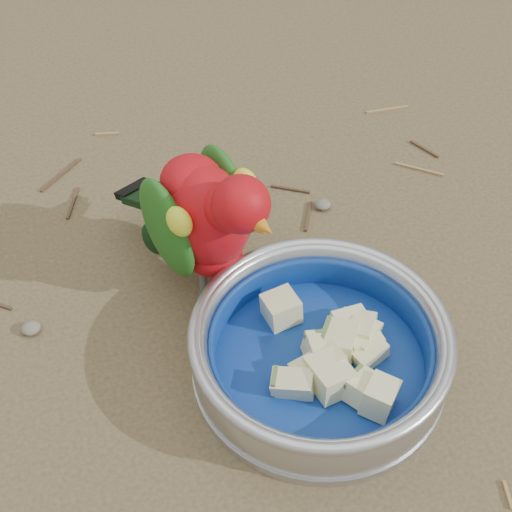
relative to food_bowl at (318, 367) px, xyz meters
name	(u,v)px	position (x,y,z in m)	size (l,w,h in m)	color
ground	(253,364)	(-0.06, 0.03, -0.01)	(60.00, 60.00, 0.00)	brown
food_bowl	(318,367)	(0.00, 0.00, 0.00)	(0.24, 0.24, 0.02)	#B2B2BA
bowl_wall	(320,347)	(0.00, 0.00, 0.03)	(0.24, 0.24, 0.04)	#B2B2BA
fruit_wedges	(320,352)	(0.00, 0.00, 0.02)	(0.14, 0.14, 0.03)	beige
lory_parrot	(207,226)	(-0.07, 0.14, 0.08)	(0.10, 0.21, 0.17)	#AB0A11
ground_debris	(199,336)	(-0.10, 0.07, -0.01)	(0.90, 0.80, 0.01)	#987647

